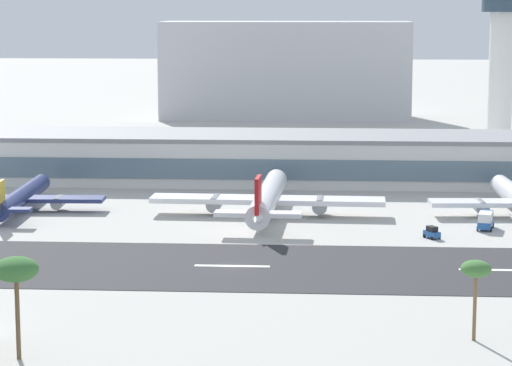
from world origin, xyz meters
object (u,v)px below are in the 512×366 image
Objects in this scene: service_box_truck_1 at (486,220)px; palm_tree_3 at (476,271)px; distant_hotel_block at (286,70)px; control_tower at (501,56)px; airliner_gold_tail_gate_0 at (20,198)px; terminal_building at (280,158)px; airliner_red_tail_gate_1 at (267,199)px; service_baggage_tug_0 at (432,233)px; palm_tree_2 at (16,271)px.

service_box_truck_1 is 0.63× the size of palm_tree_3.
service_box_truck_1 is (45.00, -203.86, -15.89)m from distant_hotel_block.
control_tower reaches higher than palm_tree_3.
airliner_gold_tail_gate_0 is (-45.83, -191.91, -14.93)m from distant_hotel_block.
airliner_gold_tail_gate_0 is at bearing -139.68° from terminal_building.
airliner_red_tail_gate_1 is 42.42m from service_box_truck_1.
airliner_red_tail_gate_1 is at bearing -123.38° from control_tower.
service_baggage_tug_0 is at bearing 89.63° from palm_tree_3.
control_tower is at bearing 80.58° from palm_tree_3.
service_baggage_tug_0 is 0.35× the size of palm_tree_3.
terminal_building is 128.08m from palm_tree_3.
palm_tree_2 is at bearing 154.65° from service_box_truck_1.
terminal_building is 22.83× the size of service_box_truck_1.
control_tower is (57.45, 43.73, 22.12)m from terminal_building.
service_box_truck_1 is (40.59, -54.59, -3.84)m from terminal_building.
control_tower is at bearing 3.79° from service_box_truck_1.
distant_hotel_block reaches higher than terminal_building.
service_box_truck_1 is (-16.86, -98.32, -25.97)m from control_tower.
palm_tree_2 is (-65.12, -80.80, 8.77)m from service_box_truck_1.
airliner_gold_tail_gate_0 is 6.45× the size of service_box_truck_1.
service_box_truck_1 is at bearing -53.37° from terminal_building.
control_tower is 171.66m from palm_tree_3.
airliner_gold_tail_gate_0 is 91.62m from service_box_truck_1.
palm_tree_3 reaches higher than service_box_truck_1.
control_tower reaches higher than airliner_gold_tail_gate_0.
palm_tree_3 reaches higher than airliner_gold_tail_gate_0.
service_baggage_tug_0 is (-27.52, -107.24, -26.71)m from control_tower.
airliner_red_tail_gate_1 is 14.38× the size of service_baggage_tug_0.
palm_tree_3 is (33.95, -273.86, -8.86)m from distant_hotel_block.
airliner_gold_tail_gate_0 is at bearing 96.02° from service_box_truck_1.
distant_hotel_block is 216.17m from service_baggage_tug_0.
service_baggage_tug_0 is at bearing -120.57° from airliner_red_tail_gate_1.
terminal_building is at bearing -88.31° from distant_hotel_block.
palm_tree_2 is at bearing -114.59° from control_tower.
palm_tree_3 is (-11.05, -70.00, 7.03)m from service_box_truck_1.
airliner_gold_tail_gate_0 is at bearing 89.82° from airliner_red_tail_gate_1.
terminal_building reaches higher than airliner_red_tail_gate_1.
airliner_red_tail_gate_1 is 5.06× the size of palm_tree_3.
service_baggage_tug_0 is (80.17, -20.87, -1.70)m from airliner_gold_tail_gate_0.
service_baggage_tug_0 is (30.46, -19.24, -2.36)m from airliner_red_tail_gate_1.
control_tower is at bearing -53.35° from airliner_gold_tail_gate_0.
distant_hotel_block is 194.11m from airliner_red_tail_gate_1.
palm_tree_2 is (25.70, -92.75, 7.82)m from airliner_gold_tail_gate_0.
terminal_building is at bearing -6.42° from service_baggage_tug_0.
control_tower is 7.21× the size of service_box_truck_1.
palm_tree_2 reaches higher than terminal_building.
palm_tree_3 is (54.07, 10.80, -1.74)m from palm_tree_2.
service_baggage_tug_0 is at bearing -64.77° from terminal_building.
control_tower is at bearing -31.67° from airliner_red_tail_gate_1.
airliner_gold_tail_gate_0 is 0.80× the size of airliner_red_tail_gate_1.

